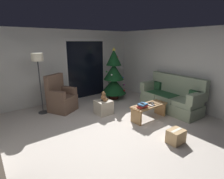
{
  "coord_description": "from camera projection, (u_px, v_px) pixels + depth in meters",
  "views": [
    {
      "loc": [
        -2.33,
        -2.92,
        2.1
      ],
      "look_at": [
        0.4,
        0.7,
        0.85
      ],
      "focal_mm": 28.13,
      "sensor_mm": 36.0,
      "label": 1
    }
  ],
  "objects": [
    {
      "name": "teddy_bear_chestnut",
      "position": [
        104.0,
        97.0,
        5.13
      ],
      "size": [
        0.21,
        0.22,
        0.29
      ],
      "color": "brown",
      "rests_on": "ottoman"
    },
    {
      "name": "ground_plane",
      "position": [
        116.0,
        133.0,
        4.16
      ],
      "size": [
        7.0,
        7.0,
        0.0
      ],
      "primitive_type": "plane",
      "color": "#BCB2A8"
    },
    {
      "name": "couch",
      "position": [
        171.0,
        97.0,
        5.51
      ],
      "size": [
        0.88,
        1.98,
        1.08
      ],
      "color": "gray",
      "rests_on": "ground"
    },
    {
      "name": "wall_right",
      "position": [
        188.0,
        69.0,
        5.49
      ],
      "size": [
        0.12,
        6.0,
        2.5
      ],
      "primitive_type": "cube",
      "color": "beige",
      "rests_on": "ground"
    },
    {
      "name": "coffee_table",
      "position": [
        149.0,
        109.0,
        4.85
      ],
      "size": [
        1.1,
        0.4,
        0.42
      ],
      "color": "#9E7547",
      "rests_on": "ground"
    },
    {
      "name": "remote_black",
      "position": [
        151.0,
        103.0,
        4.93
      ],
      "size": [
        0.15,
        0.13,
        0.02
      ],
      "primitive_type": "cube",
      "rotation": [
        0.0,
        0.0,
        0.93
      ],
      "color": "black",
      "rests_on": "coffee_table"
    },
    {
      "name": "teddy_bear_cream_by_tree",
      "position": [
        105.0,
        101.0,
        6.04
      ],
      "size": [
        0.21,
        0.21,
        0.29
      ],
      "color": "beige",
      "rests_on": "ground"
    },
    {
      "name": "remote_silver",
      "position": [
        150.0,
        105.0,
        4.72
      ],
      "size": [
        0.06,
        0.16,
        0.02
      ],
      "primitive_type": "cube",
      "rotation": [
        0.0,
        0.0,
        3.27
      ],
      "color": "#ADADB2",
      "rests_on": "coffee_table"
    },
    {
      "name": "patio_door_glass",
      "position": [
        87.0,
        70.0,
        6.69
      ],
      "size": [
        1.5,
        0.02,
        2.1
      ],
      "primitive_type": "cube",
      "color": "black",
      "rests_on": "ground"
    },
    {
      "name": "ottoman",
      "position": [
        103.0,
        107.0,
        5.22
      ],
      "size": [
        0.44,
        0.44,
        0.41
      ],
      "primitive_type": "cube",
      "color": "#B2A893",
      "rests_on": "ground"
    },
    {
      "name": "book_stack",
      "position": [
        143.0,
        106.0,
        4.58
      ],
      "size": [
        0.28,
        0.23,
        0.11
      ],
      "color": "#A32D28",
      "rests_on": "coffee_table"
    },
    {
      "name": "patio_door_frame",
      "position": [
        86.0,
        68.0,
        6.69
      ],
      "size": [
        1.6,
        0.02,
        2.2
      ],
      "primitive_type": "cube",
      "color": "silver",
      "rests_on": "ground"
    },
    {
      "name": "armchair",
      "position": [
        61.0,
        98.0,
        5.41
      ],
      "size": [
        0.93,
        0.93,
        1.13
      ],
      "color": "brown",
      "rests_on": "ground"
    },
    {
      "name": "cardboard_box_taped_mid_floor",
      "position": [
        176.0,
        136.0,
        3.73
      ],
      "size": [
        0.36,
        0.29,
        0.3
      ],
      "color": "tan",
      "rests_on": "ground"
    },
    {
      "name": "christmas_tree",
      "position": [
        114.0,
        77.0,
        6.46
      ],
      "size": [
        0.94,
        0.94,
        1.9
      ],
      "color": "#4C1E19",
      "rests_on": "ground"
    },
    {
      "name": "remote_graphite",
      "position": [
        153.0,
        105.0,
        4.79
      ],
      "size": [
        0.1,
        0.16,
        0.02
      ],
      "primitive_type": "cube",
      "rotation": [
        0.0,
        0.0,
        2.71
      ],
      "color": "#333338",
      "rests_on": "coffee_table"
    },
    {
      "name": "cell_phone",
      "position": [
        142.0,
        104.0,
        4.56
      ],
      "size": [
        0.1,
        0.16,
        0.01
      ],
      "primitive_type": "cube",
      "rotation": [
        0.0,
        0.0,
        -0.23
      ],
      "color": "black",
      "rests_on": "book_stack"
    },
    {
      "name": "wall_back",
      "position": [
        63.0,
        66.0,
        6.18
      ],
      "size": [
        5.72,
        0.12,
        2.5
      ],
      "primitive_type": "cube",
      "color": "beige",
      "rests_on": "ground"
    },
    {
      "name": "floor_lamp",
      "position": [
        38.0,
        63.0,
        4.94
      ],
      "size": [
        0.32,
        0.32,
        1.78
      ],
      "color": "#2D2D30",
      "rests_on": "ground"
    }
  ]
}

